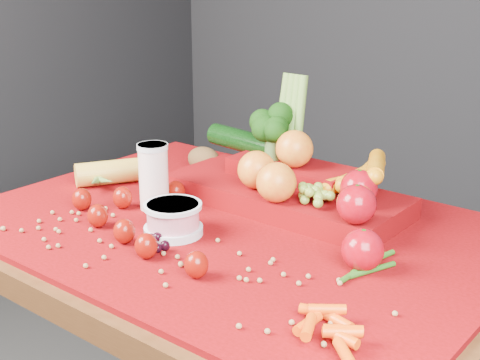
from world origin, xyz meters
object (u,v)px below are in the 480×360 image
Objects in this scene: produce_mound at (294,180)px; yogurt_bowl at (173,218)px; table at (234,272)px; milk_glass at (154,174)px.

yogurt_bowl is at bearing -109.78° from produce_mound.
table is 9.59× the size of yogurt_bowl.
yogurt_bowl is (-0.06, -0.11, 0.14)m from table.
yogurt_bowl reaches higher than table.
produce_mound reaches higher than milk_glass.
produce_mound is at bearing 40.32° from milk_glass.
produce_mound is at bearing 76.49° from table.
milk_glass is at bearing -139.68° from produce_mound.
milk_glass is 1.23× the size of yogurt_bowl.
yogurt_bowl is 0.28m from produce_mound.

